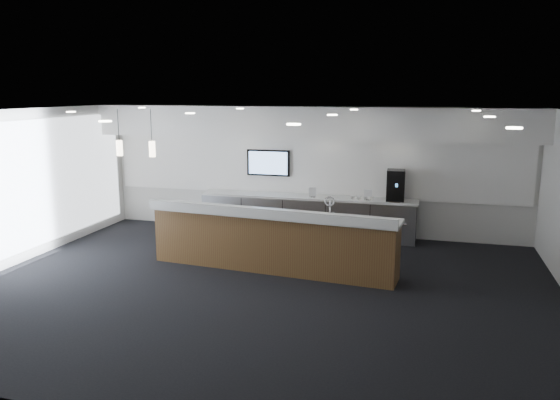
# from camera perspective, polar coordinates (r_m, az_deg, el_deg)

# --- Properties ---
(ground) EXTENTS (10.00, 10.00, 0.00)m
(ground) POSITION_cam_1_polar(r_m,az_deg,el_deg) (9.50, -2.10, -9.24)
(ground) COLOR black
(ground) RESTS_ON ground
(ceiling) EXTENTS (10.00, 8.00, 0.02)m
(ceiling) POSITION_cam_1_polar(r_m,az_deg,el_deg) (8.90, -2.24, 9.16)
(ceiling) COLOR black
(ceiling) RESTS_ON back_wall
(back_wall) EXTENTS (10.00, 0.02, 3.00)m
(back_wall) POSITION_cam_1_polar(r_m,az_deg,el_deg) (12.89, 3.17, 3.14)
(back_wall) COLOR silver
(back_wall) RESTS_ON ground
(left_wall) EXTENTS (0.02, 8.00, 3.00)m
(left_wall) POSITION_cam_1_polar(r_m,az_deg,el_deg) (11.58, -26.49, 1.02)
(left_wall) COLOR silver
(left_wall) RESTS_ON ground
(soffit_bulkhead) EXTENTS (10.00, 0.90, 0.70)m
(soffit_bulkhead) POSITION_cam_1_polar(r_m,az_deg,el_deg) (12.34, 2.78, 8.14)
(soffit_bulkhead) COLOR white
(soffit_bulkhead) RESTS_ON back_wall
(alcove_panel) EXTENTS (9.80, 0.06, 1.40)m
(alcove_panel) POSITION_cam_1_polar(r_m,az_deg,el_deg) (12.85, 3.15, 3.56)
(alcove_panel) COLOR white
(alcove_panel) RESTS_ON back_wall
(window_blinds_wall) EXTENTS (0.04, 7.36, 2.55)m
(window_blinds_wall) POSITION_cam_1_polar(r_m,az_deg,el_deg) (11.56, -26.34, 1.01)
(window_blinds_wall) COLOR #A8B7C9
(window_blinds_wall) RESTS_ON left_wall
(back_credenza) EXTENTS (5.06, 0.66, 0.95)m
(back_credenza) POSITION_cam_1_polar(r_m,az_deg,el_deg) (12.74, 2.78, -1.64)
(back_credenza) COLOR #9D9FA6
(back_credenza) RESTS_ON ground
(wall_tv) EXTENTS (1.05, 0.08, 0.62)m
(wall_tv) POSITION_cam_1_polar(r_m,az_deg,el_deg) (13.03, -1.22, 3.90)
(wall_tv) COLOR black
(wall_tv) RESTS_ON back_wall
(pendant_left) EXTENTS (0.12, 0.12, 0.30)m
(pendant_left) POSITION_cam_1_polar(r_m,az_deg,el_deg) (10.63, -13.37, 5.17)
(pendant_left) COLOR #FFEAC6
(pendant_left) RESTS_ON ceiling
(pendant_right) EXTENTS (0.12, 0.12, 0.30)m
(pendant_right) POSITION_cam_1_polar(r_m,az_deg,el_deg) (10.98, -16.59, 5.19)
(pendant_right) COLOR #FFEAC6
(pendant_right) RESTS_ON ceiling
(ceiling_can_lights) EXTENTS (7.00, 5.00, 0.02)m
(ceiling_can_lights) POSITION_cam_1_polar(r_m,az_deg,el_deg) (8.90, -2.24, 8.97)
(ceiling_can_lights) COLOR white
(ceiling_can_lights) RESTS_ON ceiling
(service_counter) EXTENTS (4.85, 1.26, 1.49)m
(service_counter) POSITION_cam_1_polar(r_m,az_deg,el_deg) (10.30, -0.87, -4.20)
(service_counter) COLOR #55331C
(service_counter) RESTS_ON ground
(coffee_machine) EXTENTS (0.41, 0.53, 0.68)m
(coffee_machine) POSITION_cam_1_polar(r_m,az_deg,el_deg) (12.31, 11.99, 1.52)
(coffee_machine) COLOR black
(coffee_machine) RESTS_ON back_credenza
(info_sign_left) EXTENTS (0.16, 0.06, 0.23)m
(info_sign_left) POSITION_cam_1_polar(r_m,az_deg,el_deg) (12.47, 3.40, 0.82)
(info_sign_left) COLOR silver
(info_sign_left) RESTS_ON back_credenza
(info_sign_right) EXTENTS (0.18, 0.03, 0.24)m
(info_sign_right) POSITION_cam_1_polar(r_m,az_deg,el_deg) (12.28, 9.19, 0.55)
(info_sign_right) COLOR silver
(info_sign_right) RESTS_ON back_credenza
(cup_0) EXTENTS (0.09, 0.09, 0.08)m
(cup_0) POSITION_cam_1_polar(r_m,az_deg,el_deg) (12.27, 9.48, 0.17)
(cup_0) COLOR white
(cup_0) RESTS_ON back_credenza
(cup_1) EXTENTS (0.13, 0.13, 0.08)m
(cup_1) POSITION_cam_1_polar(r_m,az_deg,el_deg) (12.28, 8.83, 0.21)
(cup_1) COLOR white
(cup_1) RESTS_ON back_credenza
(cup_2) EXTENTS (0.11, 0.11, 0.08)m
(cup_2) POSITION_cam_1_polar(r_m,az_deg,el_deg) (12.30, 8.19, 0.24)
(cup_2) COLOR white
(cup_2) RESTS_ON back_credenza
(cup_3) EXTENTS (0.12, 0.12, 0.08)m
(cup_3) POSITION_cam_1_polar(r_m,az_deg,el_deg) (12.32, 7.54, 0.27)
(cup_3) COLOR white
(cup_3) RESTS_ON back_credenza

